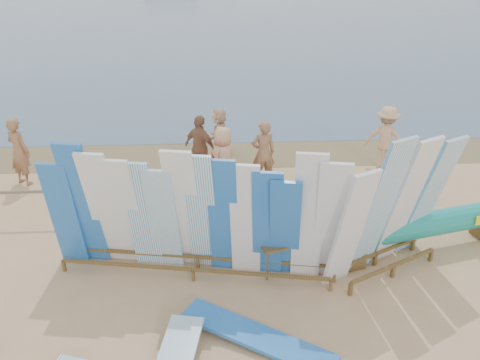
{
  "coord_description": "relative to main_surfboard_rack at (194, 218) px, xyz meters",
  "views": [
    {
      "loc": [
        1.54,
        -7.79,
        6.0
      ],
      "look_at": [
        2.12,
        2.68,
        1.12
      ],
      "focal_mm": 38.0,
      "sensor_mm": 36.0,
      "label": 1
    }
  ],
  "objects": [
    {
      "name": "ground",
      "position": [
        -1.13,
        -0.68,
        -1.28
      ],
      "size": [
        160.0,
        160.0,
        0.0
      ],
      "primitive_type": "plane",
      "color": "tan",
      "rests_on": "ground"
    },
    {
      "name": "wet_sand_strip",
      "position": [
        -1.13,
        6.52,
        -1.28
      ],
      "size": [
        40.0,
        2.6,
        0.01
      ],
      "primitive_type": "cube",
      "color": "olive",
      "rests_on": "ground"
    },
    {
      "name": "fence",
      "position": [
        -1.13,
        2.32,
        -0.65
      ],
      "size": [
        12.08,
        0.08,
        0.9
      ],
      "color": "#726356",
      "rests_on": "ground"
    },
    {
      "name": "main_surfboard_rack",
      "position": [
        0.0,
        0.0,
        0.0
      ],
      "size": [
        5.75,
        1.64,
        2.83
      ],
      "rotation": [
        0.0,
        0.0,
        -0.18
      ],
      "color": "brown",
      "rests_on": "ground"
    },
    {
      "name": "side_surfboard_rack",
      "position": [
        3.8,
        -0.1,
        0.1
      ],
      "size": [
        2.73,
        1.93,
        3.03
      ],
      "rotation": [
        0.0,
        0.0,
        0.49
      ],
      "color": "brown",
      "rests_on": "ground"
    },
    {
      "name": "outrigger_canoe",
      "position": [
        4.83,
        0.63,
        -0.7
      ],
      "size": [
        6.33,
        2.11,
        0.91
      ],
      "rotation": [
        0.0,
        0.0,
        0.25
      ],
      "color": "brown",
      "rests_on": "ground"
    },
    {
      "name": "vendor_table",
      "position": [
        1.66,
        0.04,
        -0.91
      ],
      "size": [
        0.98,
        0.83,
        1.11
      ],
      "rotation": [
        0.0,
        0.0,
        0.32
      ],
      "color": "brown",
      "rests_on": "ground"
    },
    {
      "name": "flat_board_d",
      "position": [
        1.06,
        -1.99,
        -1.28
      ],
      "size": [
        2.6,
        1.87,
        0.23
      ],
      "primitive_type": "cube",
      "rotation": [
        0.06,
        0.0,
        1.03
      ],
      "color": "blue",
      "rests_on": "ground"
    },
    {
      "name": "beach_chair_left",
      "position": [
        -0.65,
        2.79,
        -1.01
      ],
      "size": [
        0.64,
        0.66,
        0.92
      ],
      "rotation": [
        0.0,
        0.0,
        -0.1
      ],
      "color": "#B32013",
      "rests_on": "ground"
    },
    {
      "name": "beach_chair_right",
      "position": [
        0.4,
        3.33,
        -0.99
      ],
      "size": [
        0.79,
        0.8,
        0.98
      ],
      "rotation": [
        0.0,
        0.0,
        0.32
      ],
      "color": "#B32013",
      "rests_on": "ground"
    },
    {
      "name": "stroller",
      "position": [
        0.67,
        3.62,
        -0.84
      ],
      "size": [
        0.74,
        0.9,
        1.08
      ],
      "rotation": [
        0.0,
        0.0,
        0.28
      ],
      "color": "#B32013",
      "rests_on": "ground"
    },
    {
      "name": "beachgoer_4",
      "position": [
        0.05,
        4.57,
        -0.35
      ],
      "size": [
        1.13,
        1.06,
        1.85
      ],
      "primitive_type": "imported",
      "rotation": [
        0.0,
        0.0,
        2.43
      ],
      "color": "#8C6042",
      "rests_on": "ground"
    },
    {
      "name": "beachgoer_5",
      "position": [
        0.59,
        6.17,
        -0.49
      ],
      "size": [
        0.8,
        1.53,
        1.57
      ],
      "primitive_type": "imported",
      "rotation": [
        0.0,
        0.0,
        4.47
      ],
      "color": "beige",
      "rests_on": "ground"
    },
    {
      "name": "beachgoer_7",
      "position": [
        1.74,
        4.15,
        -0.37
      ],
      "size": [
        0.72,
        0.48,
        1.81
      ],
      "primitive_type": "imported",
      "rotation": [
        0.0,
        0.0,
        3.33
      ],
      "color": "#8C6042",
      "rests_on": "ground"
    },
    {
      "name": "beachgoer_6",
      "position": [
        0.66,
        3.85,
        -0.4
      ],
      "size": [
        0.84,
        0.94,
        1.76
      ],
      "primitive_type": "imported",
      "rotation": [
        0.0,
        0.0,
        4.08
      ],
      "color": "tan",
      "rests_on": "ground"
    },
    {
      "name": "beachgoer_1",
      "position": [
        -4.83,
        4.53,
        -0.33
      ],
      "size": [
        0.79,
        0.68,
        1.89
      ],
      "primitive_type": "imported",
      "rotation": [
        0.0,
        0.0,
        2.61
      ],
      "color": "#8C6042",
      "rests_on": "ground"
    },
    {
      "name": "beachgoer_9",
      "position": [
        5.39,
        5.07,
        -0.35
      ],
      "size": [
        1.29,
        1.03,
        1.86
      ],
      "primitive_type": "imported",
      "rotation": [
        0.0,
        0.0,
        2.62
      ],
      "color": "tan",
      "rests_on": "ground"
    }
  ]
}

